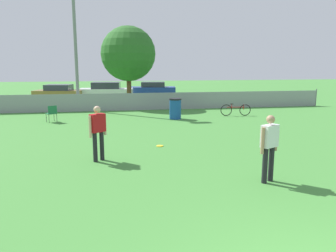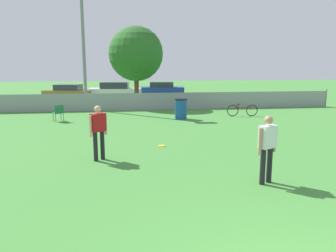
{
  "view_description": "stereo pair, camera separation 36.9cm",
  "coord_description": "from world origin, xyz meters",
  "px_view_note": "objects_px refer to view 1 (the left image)",
  "views": [
    {
      "loc": [
        -2.66,
        -2.94,
        2.81
      ],
      "look_at": [
        -0.92,
        6.45,
        1.05
      ],
      "focal_mm": 35.0,
      "sensor_mm": 36.0,
      "label": 1
    },
    {
      "loc": [
        -2.3,
        -3.0,
        2.81
      ],
      "look_at": [
        -0.92,
        6.45,
        1.05
      ],
      "focal_mm": 35.0,
      "sensor_mm": 36.0,
      "label": 2
    }
  ],
  "objects_px": {
    "folding_chair_sideline": "(52,112)",
    "parked_car_tan": "(59,92)",
    "light_pole": "(74,19)",
    "tree_near_pole": "(128,54)",
    "bicycle_sideline": "(236,110)",
    "parked_car_white": "(106,91)",
    "parked_car_blue": "(153,89)",
    "player_defender_red": "(98,129)",
    "trash_bin": "(175,109)",
    "player_receiver_white": "(269,144)",
    "frisbee_disc": "(160,146)"
  },
  "relations": [
    {
      "from": "parked_car_white",
      "to": "parked_car_blue",
      "type": "bearing_deg",
      "value": 37.19
    },
    {
      "from": "player_defender_red",
      "to": "trash_bin",
      "type": "height_order",
      "value": "player_defender_red"
    },
    {
      "from": "folding_chair_sideline",
      "to": "parked_car_blue",
      "type": "relative_size",
      "value": 0.19
    },
    {
      "from": "light_pole",
      "to": "parked_car_white",
      "type": "distance_m",
      "value": 8.63
    },
    {
      "from": "player_receiver_white",
      "to": "parked_car_tan",
      "type": "bearing_deg",
      "value": 83.56
    },
    {
      "from": "player_receiver_white",
      "to": "parked_car_tan",
      "type": "height_order",
      "value": "player_receiver_white"
    },
    {
      "from": "tree_near_pole",
      "to": "parked_car_blue",
      "type": "height_order",
      "value": "tree_near_pole"
    },
    {
      "from": "tree_near_pole",
      "to": "folding_chair_sideline",
      "type": "height_order",
      "value": "tree_near_pole"
    },
    {
      "from": "player_defender_red",
      "to": "light_pole",
      "type": "bearing_deg",
      "value": 60.13
    },
    {
      "from": "frisbee_disc",
      "to": "parked_car_blue",
      "type": "bearing_deg",
      "value": 82.74
    },
    {
      "from": "bicycle_sideline",
      "to": "parked_car_tan",
      "type": "xyz_separation_m",
      "value": [
        -11.12,
        10.91,
        0.3
      ]
    },
    {
      "from": "folding_chair_sideline",
      "to": "player_receiver_white",
      "type": "bearing_deg",
      "value": 94.88
    },
    {
      "from": "parked_car_white",
      "to": "parked_car_tan",
      "type": "bearing_deg",
      "value": -171.08
    },
    {
      "from": "player_receiver_white",
      "to": "player_defender_red",
      "type": "bearing_deg",
      "value": 121.19
    },
    {
      "from": "tree_near_pole",
      "to": "bicycle_sideline",
      "type": "xyz_separation_m",
      "value": [
        5.68,
        -5.39,
        -3.28
      ]
    },
    {
      "from": "folding_chair_sideline",
      "to": "parked_car_tan",
      "type": "bearing_deg",
      "value": -112.51
    },
    {
      "from": "player_receiver_white",
      "to": "frisbee_disc",
      "type": "height_order",
      "value": "player_receiver_white"
    },
    {
      "from": "light_pole",
      "to": "tree_near_pole",
      "type": "bearing_deg",
      "value": 19.5
    },
    {
      "from": "tree_near_pole",
      "to": "parked_car_tan",
      "type": "relative_size",
      "value": 1.31
    },
    {
      "from": "bicycle_sideline",
      "to": "trash_bin",
      "type": "height_order",
      "value": "trash_bin"
    },
    {
      "from": "light_pole",
      "to": "tree_near_pole",
      "type": "xyz_separation_m",
      "value": [
        3.36,
        1.19,
        -2.06
      ]
    },
    {
      "from": "parked_car_blue",
      "to": "parked_car_white",
      "type": "bearing_deg",
      "value": -141.37
    },
    {
      "from": "light_pole",
      "to": "parked_car_blue",
      "type": "bearing_deg",
      "value": 56.6
    },
    {
      "from": "player_receiver_white",
      "to": "parked_car_white",
      "type": "distance_m",
      "value": 21.78
    },
    {
      "from": "tree_near_pole",
      "to": "parked_car_blue",
      "type": "distance_m",
      "value": 9.12
    },
    {
      "from": "player_defender_red",
      "to": "tree_near_pole",
      "type": "bearing_deg",
      "value": 44.97
    },
    {
      "from": "player_defender_red",
      "to": "folding_chair_sideline",
      "type": "distance_m",
      "value": 7.85
    },
    {
      "from": "player_defender_red",
      "to": "parked_car_white",
      "type": "distance_m",
      "value": 18.83
    },
    {
      "from": "player_receiver_white",
      "to": "frisbee_disc",
      "type": "distance_m",
      "value": 4.64
    },
    {
      "from": "frisbee_disc",
      "to": "trash_bin",
      "type": "relative_size",
      "value": 0.23
    },
    {
      "from": "bicycle_sideline",
      "to": "parked_car_white",
      "type": "bearing_deg",
      "value": 129.44
    },
    {
      "from": "parked_car_white",
      "to": "parked_car_blue",
      "type": "height_order",
      "value": "parked_car_white"
    },
    {
      "from": "parked_car_blue",
      "to": "tree_near_pole",
      "type": "bearing_deg",
      "value": -100.31
    },
    {
      "from": "player_defender_red",
      "to": "parked_car_blue",
      "type": "distance_m",
      "value": 21.84
    },
    {
      "from": "light_pole",
      "to": "tree_near_pole",
      "type": "height_order",
      "value": "light_pole"
    },
    {
      "from": "player_receiver_white",
      "to": "parked_car_blue",
      "type": "relative_size",
      "value": 0.37
    },
    {
      "from": "player_defender_red",
      "to": "frisbee_disc",
      "type": "height_order",
      "value": "player_defender_red"
    },
    {
      "from": "tree_near_pole",
      "to": "trash_bin",
      "type": "bearing_deg",
      "value": -70.56
    },
    {
      "from": "light_pole",
      "to": "player_defender_red",
      "type": "distance_m",
      "value": 12.98
    },
    {
      "from": "player_defender_red",
      "to": "trash_bin",
      "type": "relative_size",
      "value": 1.51
    },
    {
      "from": "bicycle_sideline",
      "to": "trash_bin",
      "type": "xyz_separation_m",
      "value": [
        -3.62,
        -0.45,
        0.21
      ]
    },
    {
      "from": "light_pole",
      "to": "player_receiver_white",
      "type": "height_order",
      "value": "light_pole"
    },
    {
      "from": "tree_near_pole",
      "to": "player_receiver_white",
      "type": "height_order",
      "value": "tree_near_pole"
    },
    {
      "from": "player_receiver_white",
      "to": "trash_bin",
      "type": "relative_size",
      "value": 1.51
    },
    {
      "from": "parked_car_tan",
      "to": "parked_car_blue",
      "type": "bearing_deg",
      "value": 28.84
    },
    {
      "from": "player_defender_red",
      "to": "bicycle_sideline",
      "type": "height_order",
      "value": "player_defender_red"
    },
    {
      "from": "frisbee_disc",
      "to": "parked_car_blue",
      "type": "xyz_separation_m",
      "value": [
        2.53,
        19.89,
        0.64
      ]
    },
    {
      "from": "light_pole",
      "to": "player_receiver_white",
      "type": "bearing_deg",
      "value": -68.84
    },
    {
      "from": "parked_car_tan",
      "to": "parked_car_white",
      "type": "xyz_separation_m",
      "value": [
        3.87,
        0.11,
        0.06
      ]
    },
    {
      "from": "light_pole",
      "to": "frisbee_disc",
      "type": "distance_m",
      "value": 12.51
    }
  ]
}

